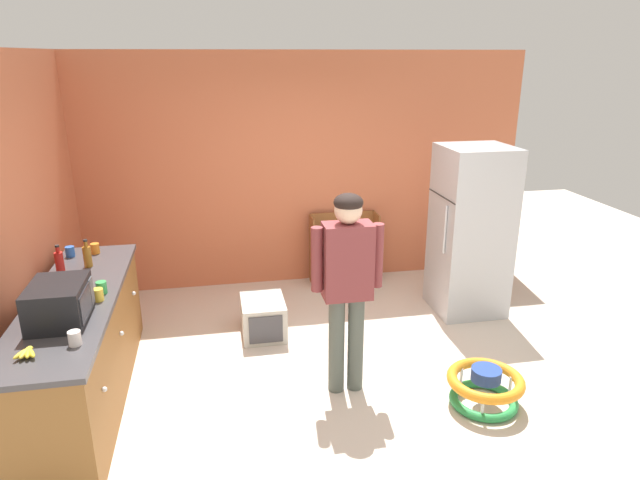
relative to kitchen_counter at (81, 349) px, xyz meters
The scene contains 18 objects.
ground_plane 2.25m from the kitchen_counter, ahead, with size 12.00×12.00×0.00m, color beige.
back_wall 3.24m from the kitchen_counter, 45.01° to the left, with size 5.20×0.06×2.70m, color #CD6B47.
left_side_wall 1.20m from the kitchen_counter, 122.48° to the left, with size 0.06×2.99×2.70m, color #C86A47.
kitchen_counter is the anchor object (origin of this frame).
refrigerator 3.88m from the kitchen_counter, 15.04° to the left, with size 0.73×0.68×1.78m.
bookshelf 3.24m from the kitchen_counter, 38.49° to the left, with size 0.80×0.28×0.85m.
standing_person 2.17m from the kitchen_counter, ahead, with size 0.57×0.22×1.67m.
baby_walker 3.20m from the kitchen_counter, 12.30° to the right, with size 0.60×0.60×0.32m.
pet_carrier 1.74m from the kitchen_counter, 29.11° to the left, with size 0.42×0.55×0.36m.
microwave 0.72m from the kitchen_counter, 87.95° to the right, with size 0.37×0.48×0.28m.
banana_bunch 1.00m from the kitchen_counter, 94.98° to the right, with size 0.15×0.16×0.04m.
amber_bottle 0.85m from the kitchen_counter, 90.90° to the left, with size 0.07×0.07×0.25m.
ketchup_bottle 0.80m from the kitchen_counter, 111.14° to the left, with size 0.07×0.07×0.25m.
green_cup 0.54m from the kitchen_counter, ahead, with size 0.08×0.08×0.10m, color green.
orange_cup 1.11m from the kitchen_counter, 90.83° to the left, with size 0.08×0.08×0.10m, color orange.
white_cup 0.94m from the kitchen_counter, 76.92° to the right, with size 0.08×0.08×0.10m, color white.
yellow_cup 0.55m from the kitchen_counter, 27.42° to the right, with size 0.08×0.08×0.10m, color yellow.
blue_cup 1.09m from the kitchen_counter, 103.15° to the left, with size 0.08×0.08×0.10m, color blue.
Camera 1 is at (-1.09, -4.01, 2.65)m, focal length 31.12 mm.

